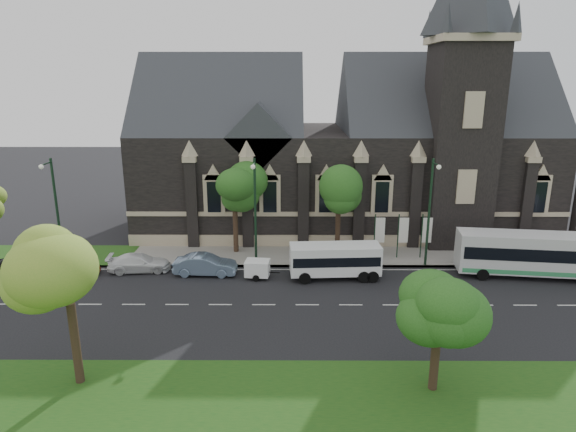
{
  "coord_description": "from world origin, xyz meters",
  "views": [
    {
      "loc": [
        -1.18,
        -31.33,
        15.14
      ],
      "look_at": [
        -1.36,
        6.0,
        4.68
      ],
      "focal_mm": 31.03,
      "sensor_mm": 36.0,
      "label": 1
    }
  ],
  "objects_px": {
    "tree_walk_right": "(341,189)",
    "street_lamp_near": "(430,207)",
    "banner_flag_right": "(425,233)",
    "tour_coach": "(537,254)",
    "tree_walk_left": "(237,190)",
    "street_lamp_far": "(55,207)",
    "tree_park_east": "(442,303)",
    "banner_flag_center": "(402,233)",
    "car_far_red": "(74,267)",
    "box_trailer": "(257,268)",
    "sedan": "(205,265)",
    "banner_flag_left": "(378,233)",
    "car_far_black": "(14,267)",
    "tree_park_near": "(72,263)",
    "car_far_white": "(139,263)",
    "street_lamp_mid": "(255,207)",
    "shuttle_bus": "(335,259)"
  },
  "relations": [
    {
      "from": "street_lamp_mid",
      "to": "box_trailer",
      "type": "relative_size",
      "value": 3.29
    },
    {
      "from": "banner_flag_right",
      "to": "tour_coach",
      "type": "relative_size",
      "value": 0.33
    },
    {
      "from": "tree_walk_right",
      "to": "car_far_red",
      "type": "distance_m",
      "value": 22.72
    },
    {
      "from": "banner_flag_left",
      "to": "car_far_black",
      "type": "xyz_separation_m",
      "value": [
        -29.3,
        -3.71,
        -1.74
      ]
    },
    {
      "from": "tree_walk_right",
      "to": "street_lamp_mid",
      "type": "distance_m",
      "value": 8.1
    },
    {
      "from": "tree_park_east",
      "to": "banner_flag_left",
      "type": "height_order",
      "value": "tree_park_east"
    },
    {
      "from": "street_lamp_far",
      "to": "box_trailer",
      "type": "distance_m",
      "value": 16.99
    },
    {
      "from": "tree_walk_right",
      "to": "street_lamp_far",
      "type": "bearing_deg",
      "value": -171.14
    },
    {
      "from": "box_trailer",
      "to": "banner_flag_center",
      "type": "bearing_deg",
      "value": 25.67
    },
    {
      "from": "tree_walk_right",
      "to": "car_far_red",
      "type": "height_order",
      "value": "tree_walk_right"
    },
    {
      "from": "tree_walk_left",
      "to": "street_lamp_far",
      "type": "distance_m",
      "value": 14.67
    },
    {
      "from": "street_lamp_near",
      "to": "shuttle_bus",
      "type": "height_order",
      "value": "street_lamp_near"
    },
    {
      "from": "tree_park_near",
      "to": "tree_walk_right",
      "type": "xyz_separation_m",
      "value": [
        14.98,
        19.48,
        -0.6
      ]
    },
    {
      "from": "tree_park_east",
      "to": "banner_flag_right",
      "type": "xyz_separation_m",
      "value": [
        4.11,
        18.32,
        -2.24
      ]
    },
    {
      "from": "street_lamp_far",
      "to": "banner_flag_right",
      "type": "xyz_separation_m",
      "value": [
        30.29,
        1.91,
        -2.73
      ]
    },
    {
      "from": "tour_coach",
      "to": "banner_flag_right",
      "type": "bearing_deg",
      "value": 160.43
    },
    {
      "from": "tree_park_east",
      "to": "banner_flag_center",
      "type": "height_order",
      "value": "tree_park_east"
    },
    {
      "from": "tree_walk_left",
      "to": "banner_flag_left",
      "type": "distance_m",
      "value": 12.66
    },
    {
      "from": "banner_flag_center",
      "to": "banner_flag_left",
      "type": "bearing_deg",
      "value": 180.0
    },
    {
      "from": "box_trailer",
      "to": "sedan",
      "type": "relative_size",
      "value": 0.55
    },
    {
      "from": "box_trailer",
      "to": "car_far_red",
      "type": "height_order",
      "value": "box_trailer"
    },
    {
      "from": "tree_park_near",
      "to": "tree_park_east",
      "type": "xyz_separation_m",
      "value": [
        17.95,
        -0.55,
        -1.8
      ]
    },
    {
      "from": "tree_walk_left",
      "to": "car_far_black",
      "type": "relative_size",
      "value": 1.66
    },
    {
      "from": "banner_flag_center",
      "to": "box_trailer",
      "type": "distance_m",
      "value": 12.84
    },
    {
      "from": "street_lamp_far",
      "to": "tree_walk_left",
      "type": "bearing_deg",
      "value": 14.26
    },
    {
      "from": "tree_walk_left",
      "to": "banner_flag_center",
      "type": "xyz_separation_m",
      "value": [
        14.08,
        -1.7,
        -3.35
      ]
    },
    {
      "from": "tree_walk_right",
      "to": "street_lamp_near",
      "type": "relative_size",
      "value": 0.87
    },
    {
      "from": "car_far_red",
      "to": "tree_park_east",
      "type": "bearing_deg",
      "value": -119.33
    },
    {
      "from": "street_lamp_mid",
      "to": "sedan",
      "type": "distance_m",
      "value": 6.03
    },
    {
      "from": "box_trailer",
      "to": "tree_walk_left",
      "type": "bearing_deg",
      "value": 115.41
    },
    {
      "from": "tree_park_near",
      "to": "car_far_black",
      "type": "bearing_deg",
      "value": 128.65
    },
    {
      "from": "tree_walk_right",
      "to": "tour_coach",
      "type": "relative_size",
      "value": 0.64
    },
    {
      "from": "tree_park_near",
      "to": "car_far_white",
      "type": "bearing_deg",
      "value": 95.98
    },
    {
      "from": "sedan",
      "to": "banner_flag_right",
      "type": "bearing_deg",
      "value": -76.62
    },
    {
      "from": "tree_park_near",
      "to": "shuttle_bus",
      "type": "xyz_separation_m",
      "value": [
        14.08,
        13.61,
        -4.86
      ]
    },
    {
      "from": "box_trailer",
      "to": "car_far_white",
      "type": "distance_m",
      "value": 9.7
    },
    {
      "from": "tree_walk_left",
      "to": "street_lamp_mid",
      "type": "distance_m",
      "value": 4.08
    },
    {
      "from": "tree_park_east",
      "to": "car_far_black",
      "type": "bearing_deg",
      "value": 153.41
    },
    {
      "from": "tree_park_near",
      "to": "tree_walk_right",
      "type": "bearing_deg",
      "value": 52.44
    },
    {
      "from": "tour_coach",
      "to": "box_trailer",
      "type": "xyz_separation_m",
      "value": [
        -21.73,
        -0.33,
        -1.09
      ]
    },
    {
      "from": "banner_flag_left",
      "to": "car_far_black",
      "type": "bearing_deg",
      "value": -172.78
    },
    {
      "from": "tree_walk_left",
      "to": "box_trailer",
      "type": "bearing_deg",
      "value": -70.82
    },
    {
      "from": "banner_flag_left",
      "to": "tour_coach",
      "type": "relative_size",
      "value": 0.33
    },
    {
      "from": "sedan",
      "to": "tour_coach",
      "type": "bearing_deg",
      "value": -88.48
    },
    {
      "from": "banner_flag_center",
      "to": "car_far_black",
      "type": "height_order",
      "value": "banner_flag_center"
    },
    {
      "from": "tour_coach",
      "to": "tree_park_east",
      "type": "bearing_deg",
      "value": -122.03
    },
    {
      "from": "street_lamp_near",
      "to": "tour_coach",
      "type": "bearing_deg",
      "value": -14.08
    },
    {
      "from": "street_lamp_far",
      "to": "tour_coach",
      "type": "distance_m",
      "value": 38.19
    },
    {
      "from": "banner_flag_left",
      "to": "banner_flag_right",
      "type": "height_order",
      "value": "same"
    },
    {
      "from": "banner_flag_left",
      "to": "sedan",
      "type": "height_order",
      "value": "banner_flag_left"
    }
  ]
}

